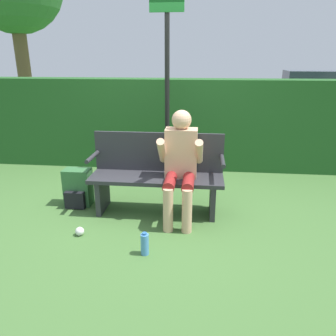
% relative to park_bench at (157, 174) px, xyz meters
% --- Properties ---
extents(ground_plane, '(40.00, 40.00, 0.00)m').
position_rel_park_bench_xyz_m(ground_plane, '(0.00, -0.07, -0.48)').
color(ground_plane, '#426B33').
extents(hedge_back, '(12.00, 0.47, 1.48)m').
position_rel_park_bench_xyz_m(hedge_back, '(0.00, 1.76, 0.26)').
color(hedge_back, '#235623').
rests_on(hedge_back, ground).
extents(park_bench, '(1.59, 0.47, 0.95)m').
position_rel_park_bench_xyz_m(park_bench, '(0.00, 0.00, 0.00)').
color(park_bench, '#2D2D33').
rests_on(park_bench, ground).
extents(person_seated, '(0.50, 0.66, 1.25)m').
position_rel_park_bench_xyz_m(person_seated, '(0.29, -0.14, 0.22)').
color(person_seated, '#DBA884').
rests_on(person_seated, ground).
extents(backpack, '(0.33, 0.29, 0.47)m').
position_rel_park_bench_xyz_m(backpack, '(-1.03, 0.04, -0.25)').
color(backpack, '#336638').
rests_on(backpack, ground).
extents(water_bottle, '(0.08, 0.08, 0.23)m').
position_rel_park_bench_xyz_m(water_bottle, '(0.01, -0.99, -0.36)').
color(water_bottle, '#4C8CCC').
rests_on(water_bottle, ground).
extents(signpost, '(0.47, 0.09, 2.70)m').
position_rel_park_bench_xyz_m(signpost, '(0.00, 1.13, 1.10)').
color(signpost, black).
rests_on(signpost, ground).
extents(parked_car, '(4.15, 2.04, 1.34)m').
position_rel_park_bench_xyz_m(parked_car, '(4.52, 9.28, 0.16)').
color(parked_car, maroon).
rests_on(parked_car, ground).
extents(litter_crumple, '(0.09, 0.09, 0.09)m').
position_rel_park_bench_xyz_m(litter_crumple, '(-0.74, -0.71, -0.43)').
color(litter_crumple, silver).
rests_on(litter_crumple, ground).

